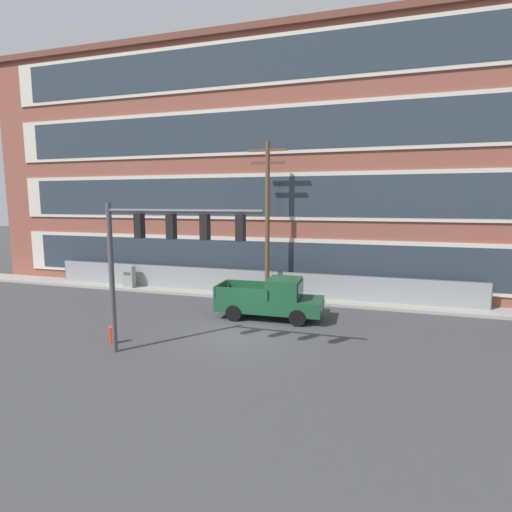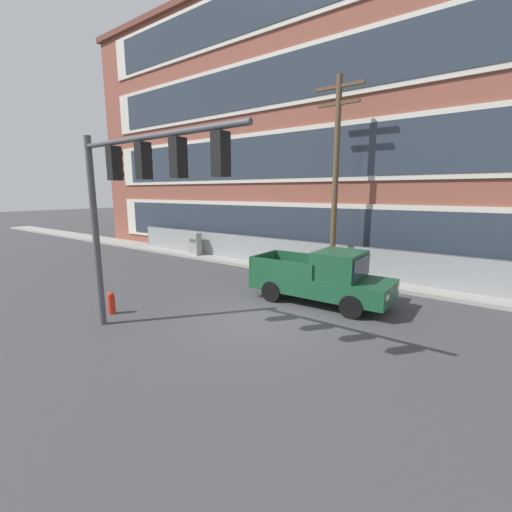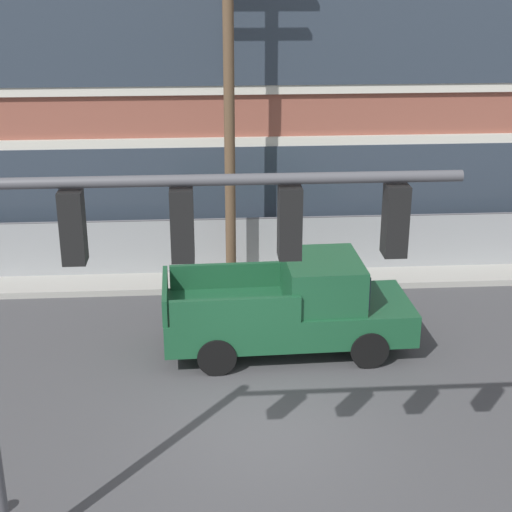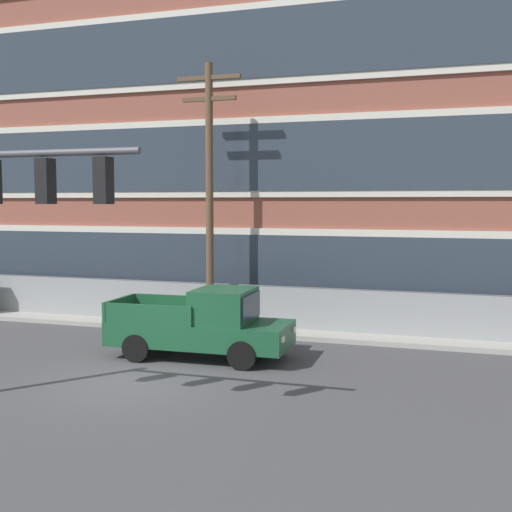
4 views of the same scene
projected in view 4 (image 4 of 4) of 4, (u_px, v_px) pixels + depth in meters
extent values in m
plane|color=#424244|center=(124.00, 385.00, 15.95)|extent=(160.00, 160.00, 0.00)
cube|color=#9E9B93|center=(226.00, 328.00, 22.77)|extent=(80.00, 1.95, 0.16)
cube|color=brown|center=(425.00, 117.00, 25.44)|extent=(55.82, 9.21, 15.81)
cube|color=beige|center=(414.00, 273.00, 21.50)|extent=(51.35, 0.10, 2.85)
cube|color=#2D3844|center=(413.00, 273.00, 21.44)|extent=(49.12, 0.06, 2.37)
cube|color=beige|center=(416.00, 154.00, 21.17)|extent=(51.35, 0.10, 2.85)
cube|color=#2D3844|center=(416.00, 154.00, 21.11)|extent=(49.12, 0.06, 2.37)
cube|color=beige|center=(419.00, 31.00, 20.83)|extent=(51.35, 0.10, 2.85)
cube|color=#2D3844|center=(418.00, 31.00, 20.78)|extent=(49.12, 0.06, 2.37)
cube|color=gray|center=(176.00, 304.00, 23.50)|extent=(27.31, 0.04, 1.61)
cylinder|color=#4C4C51|center=(176.00, 282.00, 23.43)|extent=(27.31, 0.05, 0.05)
cylinder|color=#4C4C51|center=(6.00, 154.00, 12.89)|extent=(6.00, 0.14, 0.14)
cube|color=black|center=(46.00, 181.00, 12.66)|extent=(0.28, 0.32, 0.90)
cylinder|color=#4B0807|center=(51.00, 167.00, 12.81)|extent=(0.04, 0.18, 0.18)
cylinder|color=gold|center=(51.00, 182.00, 12.83)|extent=(0.04, 0.18, 0.18)
cylinder|color=#0A4011|center=(52.00, 196.00, 12.85)|extent=(0.04, 0.18, 0.18)
cube|color=black|center=(103.00, 181.00, 12.26)|extent=(0.28, 0.32, 0.90)
cylinder|color=#4B0807|center=(108.00, 166.00, 12.41)|extent=(0.04, 0.18, 0.18)
cylinder|color=gold|center=(108.00, 181.00, 12.43)|extent=(0.04, 0.18, 0.18)
cylinder|color=#0A4011|center=(109.00, 195.00, 12.45)|extent=(0.04, 0.18, 0.18)
cube|color=#194C2D|center=(200.00, 333.00, 18.63)|extent=(5.31, 2.20, 0.70)
cube|color=#194C2D|center=(224.00, 305.00, 18.36)|extent=(1.63, 1.92, 0.96)
cube|color=#283342|center=(251.00, 307.00, 18.13)|extent=(0.11, 1.67, 0.72)
cube|color=#194C2D|center=(175.00, 304.00, 19.82)|extent=(2.63, 0.20, 0.56)
cube|color=#194C2D|center=(148.00, 315.00, 17.99)|extent=(2.63, 0.20, 0.56)
cube|color=#194C2D|center=(120.00, 307.00, 19.29)|extent=(0.16, 1.95, 0.56)
cylinder|color=black|center=(261.00, 341.00, 19.12)|extent=(0.81, 0.29, 0.80)
cylinder|color=black|center=(242.00, 355.00, 17.33)|extent=(0.81, 0.29, 0.80)
cylinder|color=black|center=(164.00, 335.00, 19.99)|extent=(0.81, 0.29, 0.80)
cylinder|color=black|center=(136.00, 348.00, 18.20)|extent=(0.81, 0.29, 0.80)
cube|color=white|center=(294.00, 329.00, 18.57)|extent=(0.07, 0.24, 0.16)
cube|color=white|center=(283.00, 339.00, 17.21)|extent=(0.07, 0.24, 0.16)
cylinder|color=brown|center=(210.00, 200.00, 21.92)|extent=(0.26, 0.26, 9.21)
cube|color=brown|center=(209.00, 78.00, 21.58)|extent=(2.27, 0.14, 0.14)
cube|color=brown|center=(209.00, 99.00, 21.64)|extent=(1.93, 0.14, 0.14)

